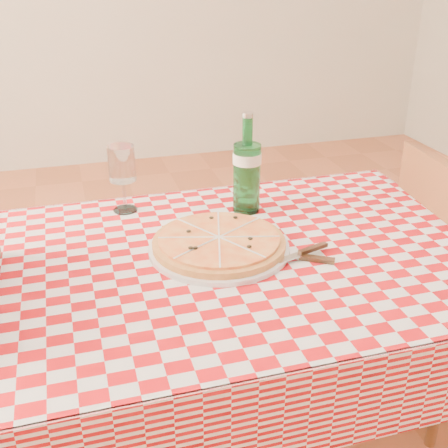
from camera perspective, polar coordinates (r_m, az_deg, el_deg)
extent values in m
cube|color=brown|center=(1.43, 1.44, -4.08)|extent=(1.20, 0.80, 0.04)
cylinder|color=brown|center=(1.88, -18.27, -11.16)|extent=(0.06, 0.06, 0.71)
cylinder|color=brown|center=(2.09, 12.81, -6.39)|extent=(0.06, 0.06, 0.71)
cube|color=#A20A0F|center=(1.42, 1.45, -3.24)|extent=(1.30, 0.90, 0.01)
cylinder|color=brown|center=(1.94, 21.10, -15.82)|extent=(0.04, 0.04, 0.42)
cylinder|color=brown|center=(2.17, 16.41, -10.03)|extent=(0.04, 0.04, 0.42)
cube|color=brown|center=(1.80, 20.42, -0.85)|extent=(0.08, 0.41, 0.45)
cylinder|color=brown|center=(1.81, -20.06, -18.43)|extent=(0.04, 0.04, 0.45)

